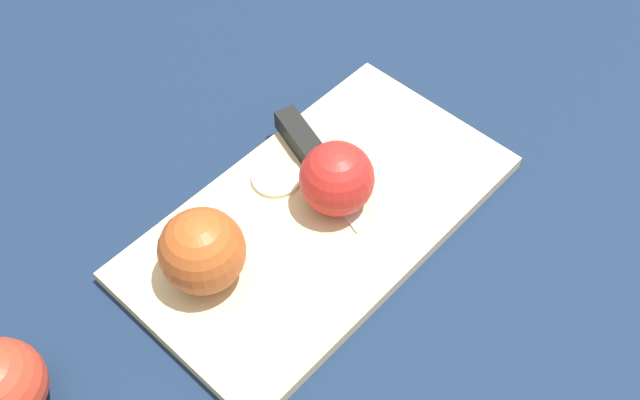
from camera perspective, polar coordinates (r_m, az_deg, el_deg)
The scene contains 6 objects.
ground_plane at distance 0.75m, azimuth 0.00°, elevation -1.63°, with size 4.00×4.00×0.00m, color #14233D.
cutting_board at distance 0.74m, azimuth 0.00°, elevation -1.29°, with size 0.41×0.26×0.02m.
apple_half_left at distance 0.67m, azimuth -8.98°, elevation -3.87°, with size 0.08×0.08×0.08m.
apple_half_right at distance 0.71m, azimuth 1.20°, elevation 1.75°, with size 0.07×0.07×0.07m.
knife at distance 0.78m, azimuth -1.26°, elevation 4.37°, with size 0.05×0.16×0.02m.
apple_slice at distance 0.76m, azimuth -3.35°, elevation 1.72°, with size 0.05×0.05×0.01m.
Camera 1 is at (-0.27, -0.34, 0.61)m, focal length 42.00 mm.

